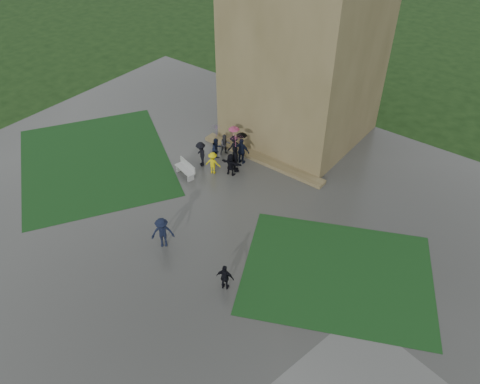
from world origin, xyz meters
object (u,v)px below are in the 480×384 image
Objects in this scene: bench at (186,169)px; pedestrian_mid at (163,233)px; pedestrian_near at (225,277)px; tower at (310,0)px.

bench is 6.14m from pedestrian_mid.
pedestrian_mid is at bearing -22.47° from pedestrian_near.
tower is 10.06× the size of pedestrian_mid.
pedestrian_mid is (0.46, -13.75, -8.09)m from tower.
tower is 12.41× the size of pedestrian_near.
pedestrian_mid reaches higher than pedestrian_near.
bench is at bearing 76.81° from pedestrian_mid.
bench is 0.94× the size of pedestrian_mid.
bench is 9.29m from pedestrian_near.
bench is 1.16× the size of pedestrian_near.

